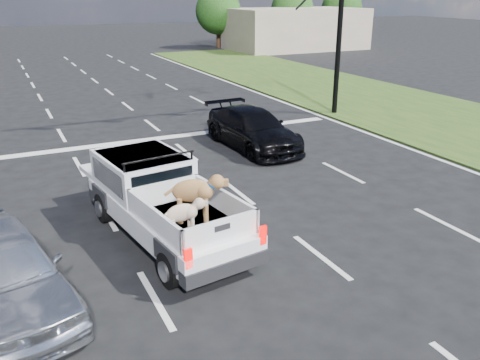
# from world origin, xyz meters

# --- Properties ---
(ground) EXTENTS (160.00, 160.00, 0.00)m
(ground) POSITION_xyz_m (0.00, 0.00, 0.00)
(ground) COLOR black
(ground) RESTS_ON ground
(road_markings) EXTENTS (17.75, 60.00, 0.01)m
(road_markings) POSITION_xyz_m (0.00, 6.56, 0.01)
(road_markings) COLOR silver
(road_markings) RESTS_ON ground
(grass_shoulder_right) EXTENTS (8.00, 60.00, 0.06)m
(grass_shoulder_right) POSITION_xyz_m (13.00, 6.00, 0.03)
(grass_shoulder_right) COLOR #254214
(grass_shoulder_right) RESTS_ON ground
(traffic_signal) EXTENTS (9.11, 0.31, 7.00)m
(traffic_signal) POSITION_xyz_m (7.20, 10.50, 4.73)
(traffic_signal) COLOR black
(traffic_signal) RESTS_ON ground
(building_right) EXTENTS (12.00, 7.00, 3.60)m
(building_right) POSITION_xyz_m (22.00, 34.00, 1.80)
(building_right) COLOR #BAA58E
(building_right) RESTS_ON ground
(tree_far_d) EXTENTS (4.20, 4.20, 5.40)m
(tree_far_d) POSITION_xyz_m (16.00, 38.00, 3.29)
(tree_far_d) COLOR #332114
(tree_far_d) RESTS_ON ground
(tree_far_e) EXTENTS (4.20, 4.20, 5.40)m
(tree_far_e) POSITION_xyz_m (24.00, 38.00, 3.29)
(tree_far_e) COLOR #332114
(tree_far_e) RESTS_ON ground
(tree_far_f) EXTENTS (4.20, 4.20, 5.40)m
(tree_far_f) POSITION_xyz_m (30.00, 38.00, 3.29)
(tree_far_f) COLOR #332114
(tree_far_f) RESTS_ON ground
(pickup_truck) EXTENTS (2.45, 5.11, 1.84)m
(pickup_truck) POSITION_xyz_m (-0.84, 2.31, 0.86)
(pickup_truck) COLOR black
(pickup_truck) RESTS_ON ground
(silver_sedan) EXTENTS (2.54, 4.46, 1.43)m
(silver_sedan) POSITION_xyz_m (-4.08, 0.85, 0.72)
(silver_sedan) COLOR silver
(silver_sedan) RESTS_ON ground
(black_coupe) EXTENTS (2.05, 4.63, 1.32)m
(black_coupe) POSITION_xyz_m (4.03, 7.53, 0.66)
(black_coupe) COLOR black
(black_coupe) RESTS_ON ground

